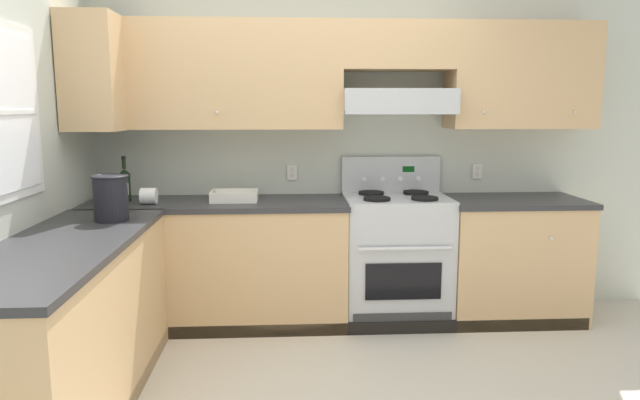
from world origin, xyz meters
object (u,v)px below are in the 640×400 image
Objects in this scene: bowl at (235,197)px; bucket at (111,197)px; paper_towel_roll at (149,196)px; wine_bottle at (125,184)px; stove at (396,257)px.

bucket is at bearing -133.35° from bowl.
bucket reaches higher than paper_towel_roll.
paper_towel_roll is at bearing -35.14° from wine_bottle.
paper_towel_roll reaches higher than bowl.
wine_bottle reaches higher than stove.
stove is 1.83m from paper_towel_roll.
stove reaches higher than paper_towel_roll.
bucket is at bearing -80.85° from wine_bottle.
wine_bottle is 0.98× the size of bowl.
bowl is 0.59m from paper_towel_roll.
bowl is 2.93× the size of paper_towel_roll.
bowl is at bearing -2.25° from wine_bottle.
bucket is at bearing -97.56° from paper_towel_roll.
wine_bottle is at bearing 177.75° from bowl.
wine_bottle is 0.79m from bowl.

